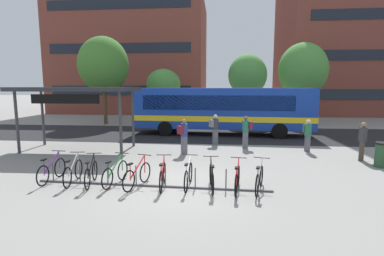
{
  "coord_description": "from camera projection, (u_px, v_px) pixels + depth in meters",
  "views": [
    {
      "loc": [
        1.24,
        -9.38,
        3.3
      ],
      "look_at": [
        -0.09,
        4.74,
        1.28
      ],
      "focal_mm": 27.29,
      "sensor_mm": 36.0,
      "label": 1
    }
  ],
  "objects": [
    {
      "name": "ground",
      "position": [
        181.0,
        185.0,
        9.82
      ],
      "size": [
        200.0,
        200.0,
        0.0
      ],
      "primitive_type": "plane",
      "color": "gray"
    },
    {
      "name": "bus_lane_asphalt",
      "position": [
        201.0,
        134.0,
        20.42
      ],
      "size": [
        80.0,
        7.2,
        0.01
      ],
      "primitive_type": "cube",
      "color": "#232326",
      "rests_on": "ground"
    },
    {
      "name": "city_bus",
      "position": [
        223.0,
        109.0,
        20.03
      ],
      "size": [
        12.14,
        3.2,
        3.2
      ],
      "rotation": [
        0.0,
        0.0,
        -0.05
      ],
      "color": "#14389E",
      "rests_on": "ground"
    },
    {
      "name": "bike_rack",
      "position": [
        151.0,
        184.0,
        9.68
      ],
      "size": [
        7.95,
        0.38,
        0.7
      ],
      "rotation": [
        0.0,
        0.0,
        -0.04
      ],
      "color": "#47474C",
      "rests_on": "ground"
    },
    {
      "name": "parked_bicycle_purple_0",
      "position": [
        52.0,
        171.0,
        10.2
      ],
      "size": [
        0.52,
        1.72,
        0.99
      ],
      "rotation": [
        0.0,
        0.0,
        1.55
      ],
      "color": "black",
      "rests_on": "ground"
    },
    {
      "name": "parked_bicycle_silver_1",
      "position": [
        73.0,
        172.0,
        9.99
      ],
      "size": [
        0.52,
        1.72,
        0.99
      ],
      "rotation": [
        0.0,
        0.0,
        1.68
      ],
      "color": "black",
      "rests_on": "ground"
    },
    {
      "name": "parked_bicycle_black_2",
      "position": [
        91.0,
        174.0,
        9.82
      ],
      "size": [
        0.53,
        1.7,
        0.99
      ],
      "rotation": [
        0.0,
        0.0,
        1.76
      ],
      "color": "black",
      "rests_on": "ground"
    },
    {
      "name": "parked_bicycle_green_3",
      "position": [
        115.0,
        173.0,
        9.86
      ],
      "size": [
        0.52,
        1.71,
        0.99
      ],
      "rotation": [
        0.0,
        0.0,
        1.41
      ],
      "color": "black",
      "rests_on": "ground"
    },
    {
      "name": "parked_bicycle_red_4",
      "position": [
        137.0,
        176.0,
        9.62
      ],
      "size": [
        0.64,
        1.67,
        0.99
      ],
      "rotation": [
        0.0,
        0.0,
        1.3
      ],
      "color": "black",
      "rests_on": "ground"
    },
    {
      "name": "parked_bicycle_red_5",
      "position": [
        163.0,
        176.0,
        9.57
      ],
      "size": [
        0.52,
        1.72,
        0.99
      ],
      "rotation": [
        0.0,
        0.0,
        1.65
      ],
      "color": "black",
      "rests_on": "ground"
    },
    {
      "name": "parked_bicycle_white_6",
      "position": [
        188.0,
        176.0,
        9.59
      ],
      "size": [
        0.52,
        1.72,
        0.99
      ],
      "rotation": [
        0.0,
        0.0,
        1.53
      ],
      "color": "black",
      "rests_on": "ground"
    },
    {
      "name": "parked_bicycle_black_7",
      "position": [
        212.0,
        178.0,
        9.38
      ],
      "size": [
        0.52,
        1.72,
        0.99
      ],
      "rotation": [
        0.0,
        0.0,
        1.66
      ],
      "color": "black",
      "rests_on": "ground"
    },
    {
      "name": "parked_bicycle_red_8",
      "position": [
        237.0,
        180.0,
        9.2
      ],
      "size": [
        0.52,
        1.71,
        0.99
      ],
      "rotation": [
        0.0,
        0.0,
        1.44
      ],
      "color": "black",
      "rests_on": "ground"
    },
    {
      "name": "parked_bicycle_silver_9",
      "position": [
        259.0,
        180.0,
        9.2
      ],
      "size": [
        0.62,
        1.68,
        0.99
      ],
      "rotation": [
        0.0,
        0.0,
        1.31
      ],
      "color": "black",
      "rests_on": "ground"
    },
    {
      "name": "transit_shelter",
      "position": [
        76.0,
        91.0,
        14.96
      ],
      "size": [
        6.06,
        3.15,
        3.27
      ],
      "rotation": [
        0.0,
        0.0,
        0.02
      ],
      "color": "#38383D",
      "rests_on": "ground"
    },
    {
      "name": "commuter_olive_pack_0",
      "position": [
        308.0,
        133.0,
        14.82
      ],
      "size": [
        0.38,
        0.55,
        1.65
      ],
      "rotation": [
        0.0,
        0.0,
        4.83
      ],
      "color": "#565660",
      "rests_on": "ground"
    },
    {
      "name": "commuter_maroon_pack_1",
      "position": [
        246.0,
        130.0,
        15.64
      ],
      "size": [
        0.56,
        0.39,
        1.73
      ],
      "rotation": [
        0.0,
        0.0,
        3.29
      ],
      "color": "#565660",
      "rests_on": "ground"
    },
    {
      "name": "commuter_grey_pack_2",
      "position": [
        363.0,
        139.0,
        12.98
      ],
      "size": [
        0.52,
        0.6,
        1.74
      ],
      "rotation": [
        0.0,
        0.0,
        4.22
      ],
      "color": "#47382D",
      "rests_on": "ground"
    },
    {
      "name": "commuter_maroon_pack_3",
      "position": [
        184.0,
        134.0,
        14.26
      ],
      "size": [
        0.57,
        0.6,
        1.72
      ],
      "rotation": [
        0.0,
        0.0,
        0.9
      ],
      "color": "#565660",
      "rests_on": "ground"
    },
    {
      "name": "commuter_grey_pack_4",
      "position": [
        215.0,
        127.0,
        16.55
      ],
      "size": [
        0.61,
        0.53,
        1.73
      ],
      "rotation": [
        0.0,
        0.0,
        0.53
      ],
      "color": "#565660",
      "rests_on": "ground"
    },
    {
      "name": "trash_bin",
      "position": [
        382.0,
        155.0,
        12.0
      ],
      "size": [
        0.55,
        0.55,
        1.03
      ],
      "color": "#284C2D",
      "rests_on": "ground"
    },
    {
      "name": "street_tree_0",
      "position": [
        303.0,
        70.0,
        26.03
      ],
      "size": [
        4.29,
        4.29,
        7.17
      ],
      "color": "brown",
      "rests_on": "ground"
    },
    {
      "name": "street_tree_1",
      "position": [
        163.0,
        85.0,
        27.47
      ],
      "size": [
        3.21,
        3.21,
        4.95
      ],
      "color": "brown",
      "rests_on": "ground"
    },
    {
      "name": "street_tree_2",
      "position": [
        103.0,
        65.0,
        25.07
      ],
      "size": [
        4.28,
        4.28,
        7.55
      ],
      "color": "brown",
      "rests_on": "ground"
    },
    {
      "name": "street_tree_3",
      "position": [
        247.0,
        75.0,
        25.76
      ],
      "size": [
        3.39,
        3.39,
        6.12
      ],
      "color": "brown",
      "rests_on": "ground"
    },
    {
      "name": "building_left_wing",
      "position": [
        135.0,
        58.0,
        39.51
      ],
      "size": [
        18.65,
        13.2,
        14.28
      ],
      "color": "brown",
      "rests_on": "ground"
    }
  ]
}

